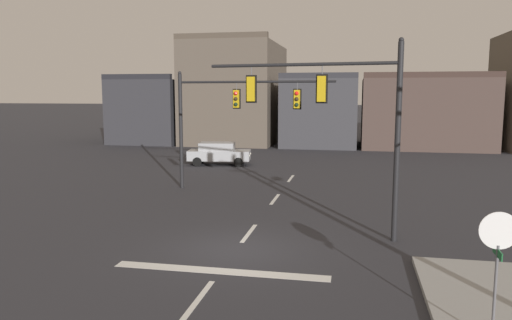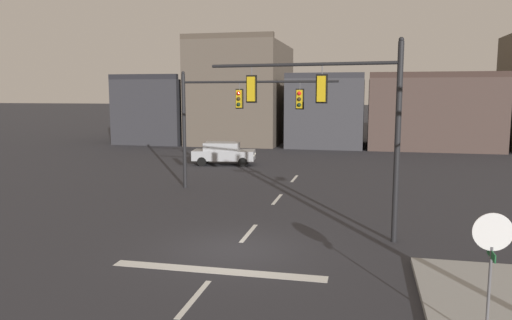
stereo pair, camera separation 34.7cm
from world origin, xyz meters
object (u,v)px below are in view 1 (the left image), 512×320
object	(u,v)px
stop_sign	(498,246)
car_lot_nearside	(219,153)
signal_mast_far_side	(225,110)
signal_mast_near_side	(340,109)

from	to	relation	value
stop_sign	car_lot_nearside	world-z (taller)	stop_sign
signal_mast_far_side	stop_sign	world-z (taller)	signal_mast_far_side
stop_sign	car_lot_nearside	bearing A→B (deg)	117.51
signal_mast_far_side	stop_sign	size ratio (longest dim) A/B	2.94
signal_mast_far_side	car_lot_nearside	size ratio (longest dim) A/B	1.80
signal_mast_near_side	signal_mast_far_side	bearing A→B (deg)	130.01
signal_mast_near_side	stop_sign	xyz separation A→B (m)	(3.36, -7.46, -2.42)
signal_mast_far_side	car_lot_nearside	xyz separation A→B (m)	(-2.92, 9.06, -3.41)
signal_mast_near_side	signal_mast_far_side	distance (m)	9.52
stop_sign	car_lot_nearside	size ratio (longest dim) A/B	0.61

